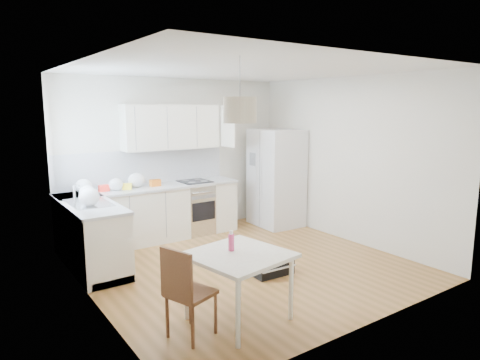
# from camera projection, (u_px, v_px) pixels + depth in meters

# --- Properties ---
(floor) EXTENTS (4.20, 4.20, 0.00)m
(floor) POSITION_uv_depth(u_px,v_px,m) (245.00, 265.00, 6.06)
(floor) COLOR brown
(floor) RESTS_ON ground
(ceiling) EXTENTS (4.20, 4.20, 0.00)m
(ceiling) POSITION_uv_depth(u_px,v_px,m) (245.00, 69.00, 5.61)
(ceiling) COLOR white
(ceiling) RESTS_ON wall_back
(wall_back) EXTENTS (4.20, 0.00, 4.20)m
(wall_back) POSITION_uv_depth(u_px,v_px,m) (176.00, 156.00, 7.54)
(wall_back) COLOR silver
(wall_back) RESTS_ON floor
(wall_left) EXTENTS (0.00, 4.20, 4.20)m
(wall_left) POSITION_uv_depth(u_px,v_px,m) (88.00, 187.00, 4.65)
(wall_left) COLOR silver
(wall_left) RESTS_ON floor
(wall_right) EXTENTS (0.00, 4.20, 4.20)m
(wall_right) POSITION_uv_depth(u_px,v_px,m) (349.00, 160.00, 7.02)
(wall_right) COLOR silver
(wall_right) RESTS_ON floor
(window_glassblock) EXTENTS (0.02, 1.00, 1.00)m
(window_glassblock) POSITION_uv_depth(u_px,v_px,m) (62.00, 143.00, 5.53)
(window_glassblock) COLOR #BFE0F9
(window_glassblock) RESTS_ON wall_left
(cabinets_back) EXTENTS (3.00, 0.60, 0.88)m
(cabinets_back) POSITION_uv_depth(u_px,v_px,m) (153.00, 215.00, 7.11)
(cabinets_back) COLOR white
(cabinets_back) RESTS_ON floor
(cabinets_left) EXTENTS (0.60, 1.80, 0.88)m
(cabinets_left) POSITION_uv_depth(u_px,v_px,m) (90.00, 236.00, 5.95)
(cabinets_left) COLOR white
(cabinets_left) RESTS_ON floor
(counter_back) EXTENTS (3.02, 0.64, 0.04)m
(counter_back) POSITION_uv_depth(u_px,v_px,m) (152.00, 188.00, 7.03)
(counter_back) COLOR #B3B6B8
(counter_back) RESTS_ON cabinets_back
(counter_left) EXTENTS (0.64, 1.82, 0.04)m
(counter_left) POSITION_uv_depth(u_px,v_px,m) (88.00, 204.00, 5.87)
(counter_left) COLOR #B3B6B8
(counter_left) RESTS_ON cabinets_left
(backsplash_back) EXTENTS (3.00, 0.01, 0.58)m
(backsplash_back) POSITION_uv_depth(u_px,v_px,m) (144.00, 167.00, 7.22)
(backsplash_back) COLOR silver
(backsplash_back) RESTS_ON wall_back
(backsplash_left) EXTENTS (0.01, 1.80, 0.58)m
(backsplash_left) POSITION_uv_depth(u_px,v_px,m) (64.00, 184.00, 5.65)
(backsplash_left) COLOR silver
(backsplash_left) RESTS_ON wall_left
(upper_cabinets) EXTENTS (1.70, 0.32, 0.75)m
(upper_cabinets) POSITION_uv_depth(u_px,v_px,m) (171.00, 127.00, 7.23)
(upper_cabinets) COLOR white
(upper_cabinets) RESTS_ON wall_back
(range_oven) EXTENTS (0.50, 0.61, 0.88)m
(range_oven) POSITION_uv_depth(u_px,v_px,m) (195.00, 208.00, 7.56)
(range_oven) COLOR silver
(range_oven) RESTS_ON floor
(sink) EXTENTS (0.50, 0.80, 0.16)m
(sink) POSITION_uv_depth(u_px,v_px,m) (89.00, 203.00, 5.83)
(sink) COLOR silver
(sink) RESTS_ON counter_left
(refrigerator) EXTENTS (0.90, 0.93, 1.81)m
(refrigerator) POSITION_uv_depth(u_px,v_px,m) (277.00, 177.00, 8.02)
(refrigerator) COLOR silver
(refrigerator) RESTS_ON floor
(dining_table) EXTENTS (1.06, 1.06, 0.72)m
(dining_table) POSITION_uv_depth(u_px,v_px,m) (239.00, 261.00, 4.41)
(dining_table) COLOR beige
(dining_table) RESTS_ON floor
(dining_chair) EXTENTS (0.49, 0.49, 0.92)m
(dining_chair) POSITION_uv_depth(u_px,v_px,m) (191.00, 291.00, 4.11)
(dining_chair) COLOR #452714
(dining_chair) RESTS_ON floor
(drink_bottle) EXTENTS (0.08, 0.08, 0.22)m
(drink_bottle) POSITION_uv_depth(u_px,v_px,m) (231.00, 241.00, 4.46)
(drink_bottle) COLOR #D43B72
(drink_bottle) RESTS_ON dining_table
(gym_bag) EXTENTS (0.55, 0.38, 0.25)m
(gym_bag) POSITION_uv_depth(u_px,v_px,m) (271.00, 265.00, 5.72)
(gym_bag) COLOR black
(gym_bag) RESTS_ON floor
(pendant_lamp) EXTENTS (0.40, 0.40, 0.25)m
(pendant_lamp) POSITION_uv_depth(u_px,v_px,m) (240.00, 110.00, 4.20)
(pendant_lamp) COLOR #C5B297
(pendant_lamp) RESTS_ON ceiling
(grocery_bag_a) EXTENTS (0.25, 0.21, 0.23)m
(grocery_bag_a) POSITION_uv_depth(u_px,v_px,m) (84.00, 186.00, 6.43)
(grocery_bag_a) COLOR white
(grocery_bag_a) RESTS_ON counter_back
(grocery_bag_b) EXTENTS (0.22, 0.19, 0.20)m
(grocery_bag_b) POSITION_uv_depth(u_px,v_px,m) (116.00, 184.00, 6.66)
(grocery_bag_b) COLOR white
(grocery_bag_b) RESTS_ON counter_back
(grocery_bag_c) EXTENTS (0.27, 0.23, 0.24)m
(grocery_bag_c) POSITION_uv_depth(u_px,v_px,m) (136.00, 180.00, 6.92)
(grocery_bag_c) COLOR white
(grocery_bag_c) RESTS_ON counter_back
(grocery_bag_d) EXTENTS (0.22, 0.19, 0.20)m
(grocery_bag_d) POSITION_uv_depth(u_px,v_px,m) (87.00, 192.00, 6.03)
(grocery_bag_d) COLOR white
(grocery_bag_d) RESTS_ON counter_back
(grocery_bag_e) EXTENTS (0.26, 0.22, 0.24)m
(grocery_bag_e) POSITION_uv_depth(u_px,v_px,m) (89.00, 197.00, 5.62)
(grocery_bag_e) COLOR white
(grocery_bag_e) RESTS_ON counter_left
(snack_orange) EXTENTS (0.17, 0.11, 0.11)m
(snack_orange) POSITION_uv_depth(u_px,v_px,m) (155.00, 183.00, 7.04)
(snack_orange) COLOR #CA5A11
(snack_orange) RESTS_ON counter_back
(snack_yellow) EXTENTS (0.17, 0.14, 0.10)m
(snack_yellow) POSITION_uv_depth(u_px,v_px,m) (127.00, 186.00, 6.76)
(snack_yellow) COLOR yellow
(snack_yellow) RESTS_ON counter_back
(snack_red) EXTENTS (0.16, 0.11, 0.10)m
(snack_red) POSITION_uv_depth(u_px,v_px,m) (104.00, 188.00, 6.60)
(snack_red) COLOR red
(snack_red) RESTS_ON counter_back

